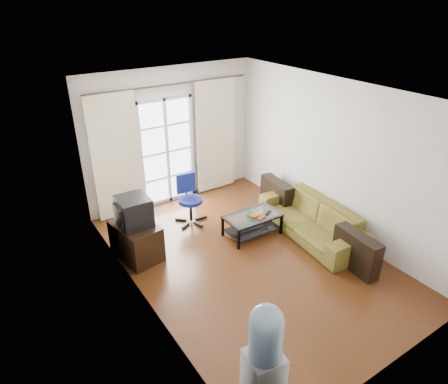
% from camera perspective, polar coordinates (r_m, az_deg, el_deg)
% --- Properties ---
extents(floor, '(5.20, 5.20, 0.00)m').
position_cam_1_polar(floor, '(6.66, 3.50, -9.35)').
color(floor, '#582F14').
rests_on(floor, ground).
extents(ceiling, '(5.20, 5.20, 0.00)m').
position_cam_1_polar(ceiling, '(5.51, 4.29, 13.94)').
color(ceiling, white).
rests_on(ceiling, wall_back).
extents(wall_back, '(3.60, 0.02, 2.70)m').
position_cam_1_polar(wall_back, '(8.02, -7.48, 7.90)').
color(wall_back, silver).
rests_on(wall_back, floor).
extents(wall_front, '(3.60, 0.02, 2.70)m').
position_cam_1_polar(wall_front, '(4.49, 24.59, -10.98)').
color(wall_front, silver).
rests_on(wall_front, floor).
extents(wall_left, '(0.02, 5.20, 2.70)m').
position_cam_1_polar(wall_left, '(5.19, -12.27, -3.59)').
color(wall_left, silver).
rests_on(wall_left, floor).
extents(wall_right, '(0.02, 5.20, 2.70)m').
position_cam_1_polar(wall_right, '(7.11, 15.55, 4.61)').
color(wall_right, silver).
rests_on(wall_right, floor).
extents(french_door, '(1.16, 0.06, 2.15)m').
position_cam_1_polar(french_door, '(8.01, -8.14, 5.72)').
color(french_door, white).
rests_on(french_door, wall_back).
extents(curtain_rod, '(3.30, 0.04, 0.04)m').
position_cam_1_polar(curtain_rod, '(7.67, -7.60, 15.00)').
color(curtain_rod, '#4C3F2D').
rests_on(curtain_rod, wall_back).
extents(curtain_left, '(0.90, 0.07, 2.35)m').
position_cam_1_polar(curtain_left, '(7.56, -15.16, 4.74)').
color(curtain_left, '#F4EDC4').
rests_on(curtain_left, curtain_rod).
extents(curtain_right, '(0.90, 0.07, 2.35)m').
position_cam_1_polar(curtain_right, '(8.41, -1.21, 7.93)').
color(curtain_right, '#F4EDC4').
rests_on(curtain_right, curtain_rod).
extents(radiator, '(0.64, 0.12, 0.64)m').
position_cam_1_polar(radiator, '(8.67, -2.06, 2.34)').
color(radiator, '#98999B').
rests_on(radiator, floor).
extents(sofa, '(2.31, 1.25, 0.63)m').
position_cam_1_polar(sofa, '(7.22, 12.39, -3.89)').
color(sofa, brown).
rests_on(sofa, floor).
extents(coffee_table, '(0.99, 0.58, 0.40)m').
position_cam_1_polar(coffee_table, '(7.10, 4.05, -4.32)').
color(coffee_table, silver).
rests_on(coffee_table, floor).
extents(bowl, '(0.38, 0.38, 0.06)m').
position_cam_1_polar(bowl, '(6.99, 4.08, -3.24)').
color(bowl, '#369654').
rests_on(bowl, coffee_table).
extents(book, '(0.31, 0.34, 0.02)m').
position_cam_1_polar(book, '(6.92, 4.39, -3.75)').
color(book, maroon).
rests_on(book, coffee_table).
extents(remote, '(0.18, 0.14, 0.02)m').
position_cam_1_polar(remote, '(7.11, 6.32, -2.97)').
color(remote, black).
rests_on(remote, coffee_table).
extents(tv_stand, '(0.68, 0.90, 0.60)m').
position_cam_1_polar(tv_stand, '(6.66, -12.40, -6.82)').
color(tv_stand, black).
rests_on(tv_stand, floor).
extents(crt_tv, '(0.53, 0.52, 0.47)m').
position_cam_1_polar(crt_tv, '(6.40, -12.91, -2.75)').
color(crt_tv, black).
rests_on(crt_tv, tv_stand).
extents(task_chair, '(0.70, 0.70, 0.92)m').
position_cam_1_polar(task_chair, '(7.51, -4.85, -2.35)').
color(task_chair, black).
rests_on(task_chair, floor).
extents(water_cooler, '(0.37, 0.36, 1.58)m').
position_cam_1_polar(water_cooler, '(4.01, 5.70, -23.96)').
color(water_cooler, silver).
rests_on(water_cooler, floor).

